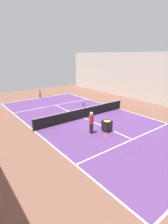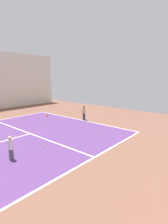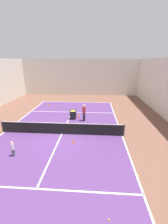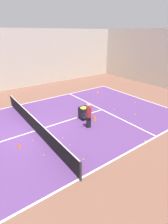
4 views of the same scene
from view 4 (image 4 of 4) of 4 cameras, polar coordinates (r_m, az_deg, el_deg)
The scene contains 25 objects.
ground_plane at distance 11.94m, azimuth -15.67°, elevation -5.96°, with size 35.52×35.52×0.00m, color brown.
court_playing_area at distance 11.94m, azimuth -15.67°, elevation -5.95°, with size 10.21×21.19×0.00m.
line_baseline_far at distance 17.98m, azimuth 17.34°, elevation 4.38°, with size 10.21×0.10×0.00m, color white.
line_sideline_left at distance 16.41m, azimuth -22.28°, elevation 1.69°, with size 0.10×21.19×0.00m, color white.
line_sideline_right at distance 8.24m, azimuth -1.48°, elevation -21.01°, with size 0.10×21.19×0.00m, color white.
line_service_far at distance 14.64m, azimuth 5.86°, elevation 0.78°, with size 10.21×0.10×0.00m, color white.
line_centre_service at distance 11.94m, azimuth -15.68°, elevation -5.93°, with size 0.10×11.65×0.00m, color white.
tennis_net at distance 11.69m, azimuth -15.97°, elevation -3.71°, with size 10.51×0.10×1.03m.
coach_at_net at distance 11.45m, azimuth 1.52°, elevation -0.58°, with size 0.42×0.71×1.77m.
ball_cart at distance 12.76m, azimuth 0.00°, elevation 0.48°, with size 0.62×0.65×0.95m.
training_cone_0 at distance 18.79m, azimuth 4.51°, elevation 6.71°, with size 0.23×0.23×0.26m, color orange.
training_cone_1 at distance 10.55m, azimuth -20.43°, elevation -10.06°, with size 0.17×0.17×0.31m, color orange.
training_cone_2 at distance 12.85m, azimuth 3.53°, elevation -1.86°, with size 0.24×0.24×0.34m, color orange.
tennis_ball_2 at distance 10.14m, azimuth -4.61°, elevation -10.74°, with size 0.07×0.07×0.07m, color yellow.
tennis_ball_5 at distance 11.05m, azimuth 19.34°, elevation -8.95°, with size 0.07×0.07×0.07m, color yellow.
tennis_ball_6 at distance 14.73m, azimuth 9.84°, elevation 0.82°, with size 0.07×0.07×0.07m, color yellow.
tennis_ball_7 at distance 10.79m, azimuth -7.03°, elevation -8.46°, with size 0.07×0.07×0.07m, color yellow.
tennis_ball_9 at distance 9.15m, azimuth -0.20°, elevation -15.18°, with size 0.07×0.07×0.07m, color yellow.
tennis_ball_10 at distance 10.93m, azimuth -16.32°, elevation -8.92°, with size 0.07×0.07×0.07m, color yellow.
tennis_ball_12 at distance 9.07m, azimuth -5.22°, elevation -15.70°, with size 0.07×0.07×0.07m, color yellow.
tennis_ball_13 at distance 9.63m, azimuth -12.93°, elevation -13.60°, with size 0.07×0.07×0.07m, color yellow.
tennis_ball_14 at distance 14.22m, azimuth 16.36°, elevation -0.75°, with size 0.07×0.07×0.07m, color yellow.
tennis_ball_15 at distance 13.43m, azimuth -4.39°, elevation -1.30°, with size 0.07×0.07×0.07m, color yellow.
tennis_ball_16 at distance 14.39m, azimuth 4.78°, elevation 0.54°, with size 0.07×0.07×0.07m, color yellow.
tennis_ball_18 at distance 16.69m, azimuth 16.42°, elevation 3.05°, with size 0.07×0.07×0.07m, color yellow.
Camera 4 is at (9.87, -3.24, 5.90)m, focal length 28.00 mm.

